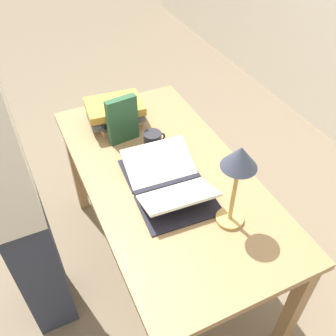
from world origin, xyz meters
name	(u,v)px	position (x,y,z in m)	size (l,w,h in m)	color
ground_plane	(166,263)	(0.00, 0.00, 0.00)	(12.00, 12.00, 0.00)	#70604C
reading_desk	(166,188)	(0.00, 0.00, 0.66)	(1.46, 0.75, 0.76)	#937047
open_book	(168,182)	(0.08, -0.03, 0.79)	(0.52, 0.36, 0.10)	black
book_stack_tall	(115,112)	(-0.48, -0.08, 0.84)	(0.25, 0.32, 0.14)	tan
book_standing_upright	(122,120)	(-0.33, -0.09, 0.89)	(0.06, 0.16, 0.25)	#234C2D
reading_lamp	(239,167)	(0.37, 0.12, 1.06)	(0.14, 0.14, 0.39)	tan
coffee_mug	(153,141)	(-0.20, 0.02, 0.81)	(0.09, 0.12, 0.09)	#28282D
person_reader	(13,199)	(-0.03, -0.67, 0.86)	(0.36, 0.23, 1.71)	#2D3342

